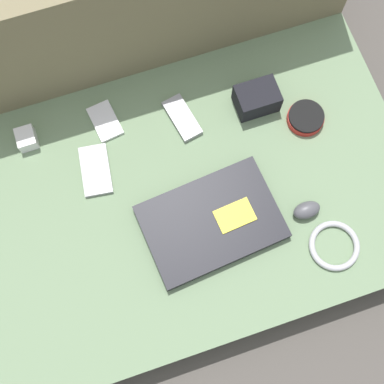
% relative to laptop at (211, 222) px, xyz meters
% --- Properties ---
extents(ground_plane, '(8.00, 8.00, 0.00)m').
position_rel_laptop_xyz_m(ground_plane, '(-0.02, 0.08, -0.12)').
color(ground_plane, '#4C4742').
extents(couch_seat, '(1.10, 0.72, 0.10)m').
position_rel_laptop_xyz_m(couch_seat, '(-0.02, 0.08, -0.07)').
color(couch_seat, slate).
rests_on(couch_seat, ground_plane).
extents(couch_backrest, '(1.10, 0.20, 0.45)m').
position_rel_laptop_xyz_m(couch_backrest, '(-0.02, 0.54, 0.11)').
color(couch_backrest, '#756B4C').
rests_on(couch_backrest, ground_plane).
extents(laptop, '(0.34, 0.24, 0.03)m').
position_rel_laptop_xyz_m(laptop, '(0.00, 0.00, 0.00)').
color(laptop, black).
rests_on(laptop, couch_seat).
extents(computer_mouse, '(0.07, 0.04, 0.04)m').
position_rel_laptop_xyz_m(computer_mouse, '(0.23, -0.05, 0.00)').
color(computer_mouse, '#4C4C51').
rests_on(computer_mouse, couch_seat).
extents(speaker_puck, '(0.09, 0.09, 0.03)m').
position_rel_laptop_xyz_m(speaker_puck, '(0.32, 0.18, -0.00)').
color(speaker_puck, red).
rests_on(speaker_puck, couch_seat).
extents(phone_silver, '(0.09, 0.14, 0.01)m').
position_rel_laptop_xyz_m(phone_silver, '(-0.23, 0.22, -0.01)').
color(phone_silver, '#99999E').
rests_on(phone_silver, couch_seat).
extents(phone_black, '(0.08, 0.13, 0.01)m').
position_rel_laptop_xyz_m(phone_black, '(0.02, 0.28, -0.01)').
color(phone_black, '#99999E').
rests_on(phone_black, couch_seat).
extents(phone_small, '(0.07, 0.11, 0.01)m').
position_rel_laptop_xyz_m(phone_small, '(-0.17, 0.34, -0.01)').
color(phone_small, silver).
rests_on(phone_small, couch_seat).
extents(camera_pouch, '(0.11, 0.08, 0.06)m').
position_rel_laptop_xyz_m(camera_pouch, '(0.21, 0.26, 0.02)').
color(camera_pouch, black).
rests_on(camera_pouch, couch_seat).
extents(charger_brick, '(0.05, 0.05, 0.04)m').
position_rel_laptop_xyz_m(charger_brick, '(-0.37, 0.35, 0.01)').
color(charger_brick, silver).
rests_on(charger_brick, couch_seat).
extents(cable_coil, '(0.12, 0.12, 0.01)m').
position_rel_laptop_xyz_m(cable_coil, '(0.26, -0.15, -0.01)').
color(cable_coil, '#B2B2B7').
rests_on(cable_coil, couch_seat).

